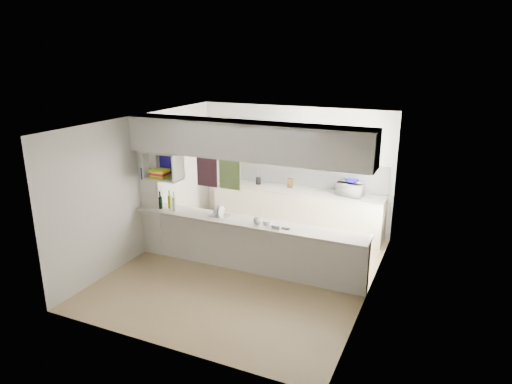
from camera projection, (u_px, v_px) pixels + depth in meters
The scene contains 16 objects.
floor at pixel (246, 270), 7.98m from camera, with size 4.80×4.80×0.00m, color tan.
ceiling at pixel (245, 122), 7.22m from camera, with size 4.80×4.80×0.00m, color white.
wall_back at pixel (294, 168), 9.70m from camera, with size 4.20×4.20×0.00m, color silver.
wall_left at pixel (143, 185), 8.42m from camera, with size 4.80×4.80×0.00m, color silver.
wall_right at pixel (373, 217), 6.78m from camera, with size 4.80×4.80×0.00m, color silver.
servery_partition at pixel (236, 178), 7.57m from camera, with size 4.20×0.50×2.60m.
cubby_shelf at pixel (163, 167), 8.04m from camera, with size 0.65×0.35×0.50m.
kitchen_run at pixel (296, 193), 9.54m from camera, with size 3.60×0.63×2.24m.
microwave at pixel (350, 189), 9.04m from camera, with size 0.50×0.34×0.27m, color white.
bowl at pixel (352, 181), 8.95m from camera, with size 0.25×0.25×0.06m, color #160D92.
dish_rack at pixel (220, 212), 7.92m from camera, with size 0.39×0.32×0.19m.
cup at pixel (257, 221), 7.54m from camera, with size 0.13×0.13×0.10m, color white.
wine_bottles at pixel (168, 202), 8.25m from camera, with size 0.37×0.15×0.36m.
plastic_tubs at pixel (271, 224), 7.48m from camera, with size 0.49×0.22×0.07m.
utensil_jar at pixel (258, 181), 9.85m from camera, with size 0.11×0.11×0.15m, color black.
knife_block at pixel (290, 183), 9.59m from camera, with size 0.10×0.08×0.19m, color brown.
Camera 1 is at (3.12, -6.53, 3.65)m, focal length 32.00 mm.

